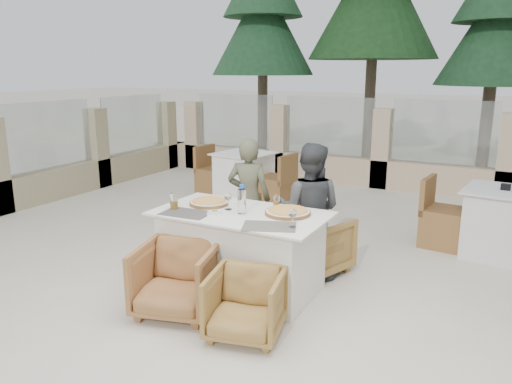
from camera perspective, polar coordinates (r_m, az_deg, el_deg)
The scene contains 26 objects.
ground at distance 4.94m, azimuth -0.33°, elevation -10.83°, with size 80.00×80.00×0.00m, color beige.
sand_patch at distance 18.19m, azimuth 21.19°, elevation 6.46°, with size 30.00×16.00×0.01m, color beige.
perimeter_wall_far at distance 9.09m, azimuth 14.21°, elevation 5.46°, with size 10.00×0.34×1.60m, color #CEB491, non-canonical shape.
perimeter_wall_left at distance 8.67m, azimuth -22.43°, elevation 4.45°, with size 0.34×7.00×1.60m, color tan, non-canonical shape.
pine_far_left at distance 12.33m, azimuth 0.79°, elevation 17.07°, with size 2.42×2.42×5.50m, color #1E4828.
pine_mid_left at distance 11.93m, azimuth 13.37°, elevation 19.23°, with size 2.86×2.86×6.50m, color #1B411C.
pine_centre at distance 11.18m, azimuth 25.62°, elevation 14.81°, with size 2.20×2.20×5.00m, color #1C4224.
dining_table at distance 4.76m, azimuth -1.70°, elevation -6.80°, with size 1.60×0.90×0.77m, color silver, non-canonical shape.
placemat_near_left at distance 4.65m, azimuth -7.97°, elevation -2.40°, with size 0.45×0.30×0.00m, color #4F4A44.
placemat_near_right at distance 4.23m, azimuth 1.53°, elevation -3.93°, with size 0.45×0.30×0.00m, color #615D53.
pizza_left at distance 4.91m, azimuth -5.39°, elevation -1.16°, with size 0.38×0.38×0.05m, color #C9661B.
pizza_right at distance 4.58m, azimuth 3.65°, elevation -2.24°, with size 0.42×0.42×0.05m, color orange.
water_bottle at distance 4.57m, azimuth -1.63°, elevation -0.82°, with size 0.08×0.08×0.27m, color #A8C5DD.
wine_glass_centre at distance 4.71m, azimuth -3.21°, elevation -0.95°, with size 0.08×0.08×0.18m, color silver, non-canonical shape.
wine_glass_corner at distance 4.18m, azimuth 4.21°, elevation -2.88°, with size 0.08×0.08×0.18m, color silver, non-canonical shape.
beer_glass_left at distance 4.80m, azimuth -9.36°, elevation -1.04°, with size 0.08×0.08×0.15m, color #BF8A1B.
beer_glass_right at distance 4.78m, azimuth 2.34°, elevation -1.10°, with size 0.06×0.06×0.12m, color orange.
olive_dish at distance 4.58m, azimuth -4.74°, elevation -2.33°, with size 0.11×0.11×0.04m, color white, non-canonical shape.
armchair_far_left at distance 5.71m, azimuth 0.99°, elevation -3.98°, with size 0.67×0.69×0.63m, color brown.
armchair_far_right at distance 5.23m, azimuth 6.63°, elevation -5.93°, with size 0.64×0.66×0.60m, color olive.
armchair_near_left at distance 4.41m, azimuth -9.05°, elevation -9.80°, with size 0.66×0.68×0.61m, color #9A6638.
armchair_near_right at distance 4.02m, azimuth -1.19°, elevation -12.71°, with size 0.57×0.58×0.53m, color olive.
diner_left at distance 5.51m, azimuth -0.82°, elevation -0.76°, with size 0.49×0.32×1.34m, color #595A41.
diner_right at distance 5.05m, azimuth 6.12°, elevation -2.08°, with size 0.66×0.52×1.37m, color #3D4042.
bg_table_a at distance 8.01m, azimuth -1.39°, elevation 1.77°, with size 1.64×0.82×0.77m, color white, non-canonical shape.
bg_table_b at distance 6.23m, azimuth 26.24°, elevation -3.24°, with size 1.64×0.82×0.77m, color silver, non-canonical shape.
Camera 1 is at (2.13, -3.95, 2.07)m, focal length 35.00 mm.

